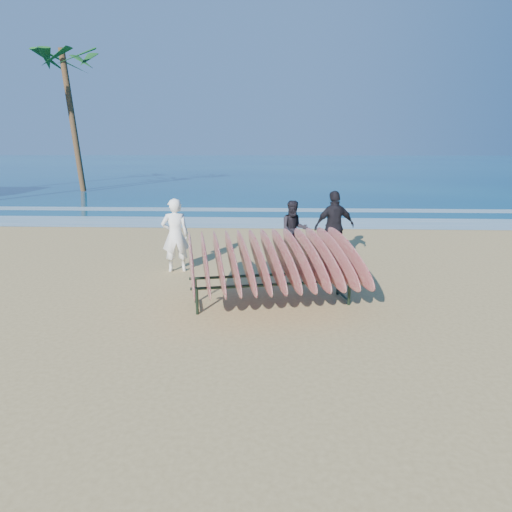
{
  "coord_description": "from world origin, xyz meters",
  "views": [
    {
      "loc": [
        0.36,
        -7.84,
        3.12
      ],
      "look_at": [
        0.0,
        0.8,
        0.95
      ],
      "focal_mm": 32.0,
      "sensor_mm": 36.0,
      "label": 1
    }
  ],
  "objects_px": {
    "surfboard_rack": "(272,259)",
    "person_dark_a": "(294,230)",
    "person_white": "(175,235)",
    "palm_mid": "(67,61)",
    "person_dark_b": "(334,227)"
  },
  "relations": [
    {
      "from": "surfboard_rack",
      "to": "palm_mid",
      "type": "xyz_separation_m",
      "value": [
        -12.26,
        19.75,
        6.8
      ]
    },
    {
      "from": "surfboard_rack",
      "to": "palm_mid",
      "type": "bearing_deg",
      "value": 109.78
    },
    {
      "from": "person_white",
      "to": "palm_mid",
      "type": "relative_size",
      "value": 0.21
    },
    {
      "from": "person_white",
      "to": "person_dark_b",
      "type": "relative_size",
      "value": 0.96
    },
    {
      "from": "surfboard_rack",
      "to": "palm_mid",
      "type": "relative_size",
      "value": 0.43
    },
    {
      "from": "person_white",
      "to": "person_dark_a",
      "type": "relative_size",
      "value": 1.14
    },
    {
      "from": "person_dark_a",
      "to": "person_dark_b",
      "type": "height_order",
      "value": "person_dark_b"
    },
    {
      "from": "person_dark_b",
      "to": "palm_mid",
      "type": "bearing_deg",
      "value": -66.6
    },
    {
      "from": "person_dark_b",
      "to": "palm_mid",
      "type": "height_order",
      "value": "palm_mid"
    },
    {
      "from": "surfboard_rack",
      "to": "person_dark_a",
      "type": "distance_m",
      "value": 3.75
    },
    {
      "from": "surfboard_rack",
      "to": "palm_mid",
      "type": "height_order",
      "value": "palm_mid"
    },
    {
      "from": "person_dark_b",
      "to": "person_white",
      "type": "bearing_deg",
      "value": -1.38
    },
    {
      "from": "palm_mid",
      "to": "person_white",
      "type": "bearing_deg",
      "value": -60.54
    },
    {
      "from": "person_white",
      "to": "person_dark_a",
      "type": "bearing_deg",
      "value": -167.98
    },
    {
      "from": "palm_mid",
      "to": "surfboard_rack",
      "type": "bearing_deg",
      "value": -58.18
    }
  ]
}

